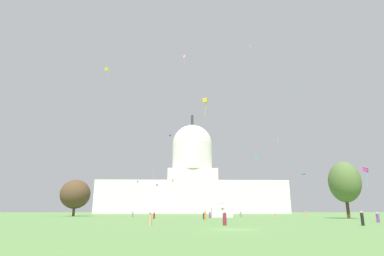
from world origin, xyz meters
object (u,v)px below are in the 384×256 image
Objects in this scene: person_grey_mid_right at (133,215)px; kite_white_high at (250,46)px; kite_black_high at (170,136)px; kite_turquoise_low at (304,175)px; person_purple_back_center at (210,215)px; kite_gold_mid at (205,101)px; kite_gold_low at (153,173)px; person_olive_front_center at (225,215)px; kite_yellow_high at (107,69)px; event_tent at (221,206)px; kite_violet_low at (157,185)px; kite_red_mid at (243,140)px; person_grey_near_tree_east at (241,215)px; person_maroon_deep_crowd at (225,219)px; person_maroon_aisle_center at (154,216)px; person_orange_lawn_far_left at (205,216)px; person_tan_near_tree_west at (150,220)px; person_tan_edge_east at (305,215)px; kite_green_mid at (256,157)px; tree_west_far at (75,194)px; kite_yellow_mid at (278,134)px; kite_lime_high at (295,93)px; kite_pink_high at (184,57)px; kite_orange_high at (209,127)px; person_black_mid_left at (362,219)px; kite_magenta_low at (365,170)px; person_tan_back_left at (275,216)px; kite_cyan_low at (118,197)px; person_navy_edge_west at (204,216)px; tree_east_mid at (345,182)px; capitol_building at (192,182)px; person_purple_near_tent at (378,218)px.

kite_white_high reaches higher than person_grey_mid_right.
kite_black_high is 0.22× the size of kite_turquoise_low.
person_purple_back_center is 0.36× the size of kite_gold_mid.
kite_turquoise_low is at bearing 116.76° from kite_gold_low.
person_olive_front_center is 0.74× the size of kite_yellow_high.
kite_violet_low reaches higher than event_tent.
kite_turquoise_low is 2.25× the size of kite_red_mid.
person_grey_near_tree_east is 0.94× the size of person_maroon_deep_crowd.
person_maroon_aisle_center is 1.48× the size of kite_white_high.
person_orange_lawn_far_left is at bearing -95.32° from person_grey_mid_right.
person_tan_near_tree_west reaches higher than person_tan_edge_east.
kite_green_mid reaches higher than event_tent.
kite_turquoise_low is at bearing 120.28° from kite_red_mid.
kite_violet_low reaches higher than tree_west_far.
event_tent is at bearing 77.08° from kite_gold_low.
person_tan_edge_east is 57.40m from kite_green_mid.
event_tent is 1.45× the size of kite_yellow_mid.
kite_lime_high is at bearing 9.88° from kite_white_high.
person_olive_front_center is 60.78m from kite_pink_high.
kite_white_high is (28.74, 62.11, 59.19)m from person_tan_near_tree_west.
kite_black_high reaches higher than kite_orange_high.
person_black_mid_left is 0.43× the size of kite_magenta_low.
kite_black_high is 0.31× the size of kite_orange_high.
event_tent is 3.93× the size of person_tan_near_tree_west.
kite_violet_low is at bearing 99.02° from person_tan_back_left.
person_orange_lawn_far_left is at bearing 173.69° from kite_yellow_high.
kite_orange_high reaches higher than person_black_mid_left.
person_orange_lawn_far_left is at bearing 77.36° from kite_red_mid.
person_tan_near_tree_west is at bearing 108.67° from kite_cyan_low.
kite_yellow_high is at bearing 77.93° from kite_gold_mid.
kite_red_mid reaches higher than kite_gold_mid.
person_navy_edge_west is 0.33× the size of kite_turquoise_low.
person_maroon_aisle_center is at bearing 107.37° from person_black_mid_left.
person_orange_lawn_far_left is at bearing -53.31° from kite_black_high.
tree_east_mid is 109.52m from kite_cyan_low.
kite_turquoise_low is 56.92m from kite_gold_mid.
person_tan_back_left is at bearing -65.19° from event_tent.
tree_west_far is at bearing -17.71° from kite_gold_low.
kite_white_high is at bearing -164.42° from person_tan_near_tree_west.
person_grey_near_tree_east is at bearing -139.68° from kite_turquoise_low.
capitol_building reaches higher than person_purple_back_center.
kite_lime_high is (40.35, 46.89, 46.64)m from person_navy_edge_west.
person_black_mid_left is at bearing 85.55° from person_purple_near_tent.
person_maroon_aisle_center is 44.98m from kite_magenta_low.
person_grey_near_tree_east is 0.51× the size of kite_lime_high.
person_maroon_deep_crowd is 0.40× the size of kite_yellow_mid.
kite_turquoise_low is (38.50, 47.71, 12.86)m from person_orange_lawn_far_left.
kite_yellow_mid is at bearing 25.13° from person_tan_edge_east.
person_maroon_deep_crowd is 83.79m from kite_pink_high.
kite_pink_high is (-3.69, 42.63, 54.77)m from person_orange_lawn_far_left.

